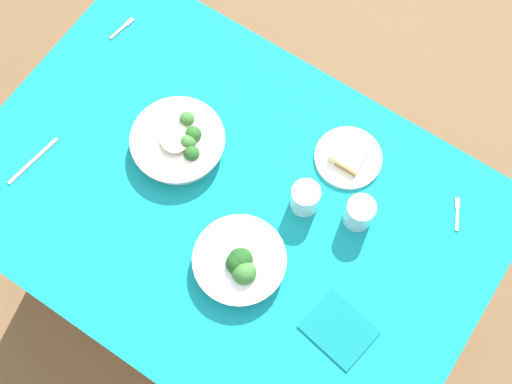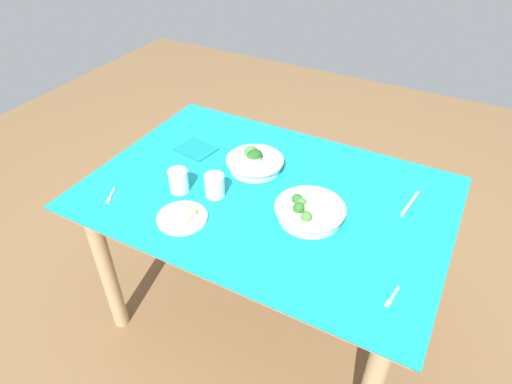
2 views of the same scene
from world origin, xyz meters
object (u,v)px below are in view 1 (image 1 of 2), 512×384
fork_by_far_bowl (457,212)px  napkin_folded_upper (339,329)px  broccoli_bowl_near (240,262)px  table_knife_left (33,161)px  water_glass_side (305,198)px  broccoli_bowl_far (179,142)px  water_glass_center (359,213)px  bread_side_plate (348,157)px  fork_by_near_bowl (123,27)px

fork_by_far_bowl → napkin_folded_upper: bearing=140.4°
broccoli_bowl_near → table_knife_left: broccoli_bowl_near is taller
water_glass_side → broccoli_bowl_far: bearing=-172.8°
water_glass_center → fork_by_far_bowl: 0.27m
broccoli_bowl_far → bread_side_plate: bearing=29.1°
broccoli_bowl_far → fork_by_far_bowl: 0.77m
broccoli_bowl_far → fork_by_far_bowl: broccoli_bowl_far is taller
bread_side_plate → fork_by_far_bowl: size_ratio=2.12×
water_glass_center → napkin_folded_upper: bearing=-68.0°
fork_by_near_bowl → bread_side_plate: bearing=-80.6°
napkin_folded_upper → water_glass_center: bearing=112.0°
bread_side_plate → water_glass_side: bearing=-99.6°
bread_side_plate → water_glass_side: size_ratio=2.03×
bread_side_plate → fork_by_far_bowl: bread_side_plate is taller
broccoli_bowl_far → broccoli_bowl_near: broccoli_bowl_near is taller
bread_side_plate → fork_by_far_bowl: 0.33m
broccoli_bowl_near → fork_by_far_bowl: (0.40, 0.44, -0.03)m
broccoli_bowl_far → fork_by_near_bowl: size_ratio=2.77×
water_glass_center → fork_by_near_bowl: 0.89m
fork_by_near_bowl → napkin_folded_upper: 1.08m
fork_by_near_bowl → water_glass_side: bearing=-94.1°
broccoli_bowl_far → broccoli_bowl_near: 0.38m
broccoli_bowl_far → fork_by_near_bowl: 0.43m
broccoli_bowl_near → water_glass_center: (0.19, 0.28, 0.01)m
fork_by_near_bowl → napkin_folded_upper: size_ratio=0.57×
broccoli_bowl_far → water_glass_side: size_ratio=2.82×
broccoli_bowl_far → broccoli_bowl_near: size_ratio=1.07×
water_glass_center → water_glass_side: bearing=-163.1°
bread_side_plate → water_glass_center: size_ratio=1.96×
broccoli_bowl_near → water_glass_center: size_ratio=2.55×
water_glass_center → broccoli_bowl_far: bearing=-170.1°
bread_side_plate → fork_by_near_bowl: size_ratio=1.99×
table_knife_left → water_glass_center: bearing=120.7°
water_glass_side → fork_by_near_bowl: water_glass_side is taller
broccoli_bowl_far → water_glass_center: bearing=9.9°
fork_by_near_bowl → broccoli_bowl_near: bearing=-111.4°
napkin_folded_upper → broccoli_bowl_near: bearing=179.9°
napkin_folded_upper → table_knife_left: bearing=-175.7°
bread_side_plate → broccoli_bowl_near: bearing=-100.6°
fork_by_far_bowl → table_knife_left: same height
broccoli_bowl_far → fork_by_near_bowl: broccoli_bowl_far is taller
broccoli_bowl_far → broccoli_bowl_near: bearing=-29.9°
fork_by_near_bowl → napkin_folded_upper: napkin_folded_upper is taller
broccoli_bowl_near → water_glass_side: size_ratio=2.63×
bread_side_plate → fork_by_near_bowl: (-0.77, -0.01, -0.01)m
water_glass_center → napkin_folded_upper: (0.11, -0.28, -0.04)m
fork_by_far_bowl → water_glass_center: bearing=100.6°
napkin_folded_upper → broccoli_bowl_far: bearing=163.2°
broccoli_bowl_near → fork_by_far_bowl: bearing=47.7°
fork_by_near_bowl → water_glass_center: bearing=-89.4°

